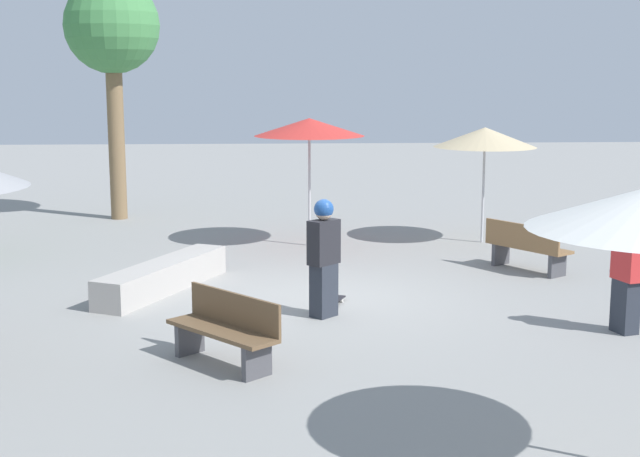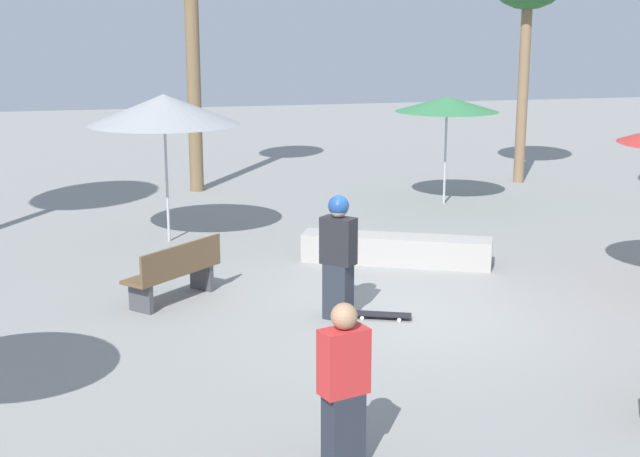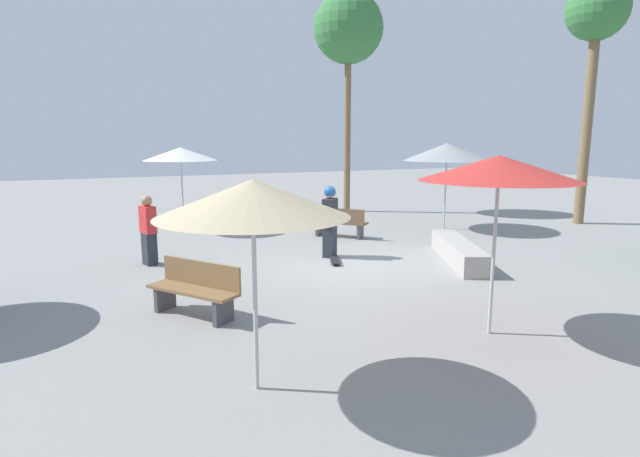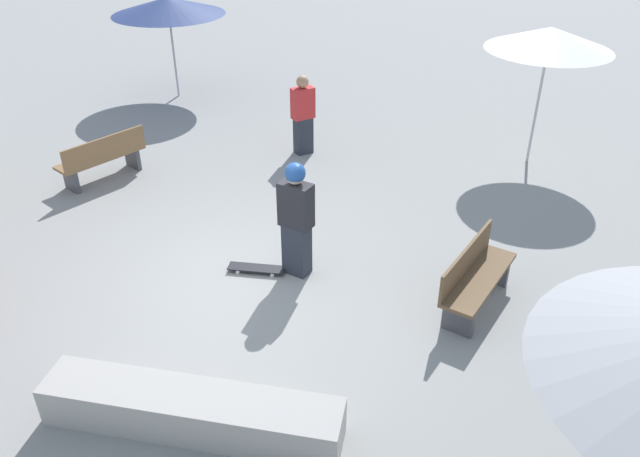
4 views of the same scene
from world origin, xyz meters
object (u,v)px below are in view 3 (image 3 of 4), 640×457
object	(u,v)px
skateboard	(335,260)
shade_umbrella_grey	(447,152)
bench_far	(195,289)
shade_umbrella_tan	(253,198)
skater_main	(330,219)
shade_umbrella_white	(181,154)
bystander_watching	(148,231)
bench_near	(339,223)
palm_tree_right	(348,30)
palm_tree_center_left	(597,20)
shade_umbrella_red	(499,168)
concrete_ledge	(458,251)

from	to	relation	value
skateboard	shade_umbrella_grey	distance (m)	6.04
bench_far	shade_umbrella_tan	size ratio (longest dim) A/B	0.67
skater_main	shade_umbrella_white	bearing A→B (deg)	-108.46
shade_umbrella_tan	skater_main	bearing A→B (deg)	-33.37
skater_main	bench_far	world-z (taller)	skater_main
skater_main	bystander_watching	distance (m)	4.09
bench_near	palm_tree_right	xyz separation A→B (m)	(4.61, -2.71, 6.29)
shade_umbrella_white	palm_tree_center_left	distance (m)	13.50
skateboard	bench_near	size ratio (longest dim) A/B	0.55
shade_umbrella_red	bystander_watching	distance (m)	7.56
shade_umbrella_tan	bystander_watching	xyz separation A→B (m)	(6.40, 0.41, -1.37)
palm_tree_right	shade_umbrella_tan	bearing A→B (deg)	147.92
bench_near	shade_umbrella_grey	size ratio (longest dim) A/B	0.56
skater_main	palm_tree_right	distance (m)	9.69
concrete_ledge	shade_umbrella_grey	xyz separation A→B (m)	(3.51, -2.42, 2.14)
bystander_watching	shade_umbrella_tan	bearing A→B (deg)	-12.81
shade_umbrella_red	shade_umbrella_tan	bearing A→B (deg)	92.30
bench_near	shade_umbrella_tan	world-z (taller)	shade_umbrella_tan
concrete_ledge	bench_near	xyz separation A→B (m)	(3.69, 1.17, 0.19)
shade_umbrella_grey	shade_umbrella_tan	xyz separation A→B (m)	(-7.25, 8.42, -0.24)
concrete_ledge	shade_umbrella_tan	xyz separation A→B (m)	(-3.75, 6.01, 1.90)
shade_umbrella_white	shade_umbrella_red	size ratio (longest dim) A/B	0.99
skateboard	bystander_watching	distance (m)	4.19
skater_main	shade_umbrella_white	xyz separation A→B (m)	(5.08, 2.51, 1.41)
palm_tree_center_left	palm_tree_right	world-z (taller)	palm_tree_right
skateboard	shade_umbrella_red	bearing A→B (deg)	24.36
bench_near	concrete_ledge	bearing A→B (deg)	-24.62
bench_near	bench_far	xyz separation A→B (m)	(-4.76, 4.98, 0.00)
shade_umbrella_grey	bystander_watching	world-z (taller)	shade_umbrella_grey
shade_umbrella_red	shade_umbrella_white	bearing A→B (deg)	13.50
shade_umbrella_grey	bystander_watching	bearing A→B (deg)	95.47
bench_near	palm_tree_right	bearing A→B (deg)	107.29
concrete_ledge	bench_far	xyz separation A→B (m)	(-1.07, 6.15, 0.19)
bench_near	shade_umbrella_white	size ratio (longest dim) A/B	0.59
shade_umbrella_tan	palm_tree_center_left	distance (m)	15.20
skateboard	shade_umbrella_tan	xyz separation A→B (m)	(-4.83, 3.40, 2.08)
concrete_ledge	shade_umbrella_grey	size ratio (longest dim) A/B	1.14
bystander_watching	concrete_ledge	bearing A→B (deg)	51.02
bystander_watching	shade_umbrella_white	bearing A→B (deg)	143.83
palm_tree_center_left	bench_far	bearing A→B (deg)	104.90
bystander_watching	palm_tree_right	bearing A→B (deg)	108.84
bench_far	bystander_watching	xyz separation A→B (m)	(3.72, 0.27, 0.35)
concrete_ledge	shade_umbrella_red	size ratio (longest dim) A/B	1.19
bench_far	palm_tree_center_left	distance (m)	15.04
skateboard	bench_far	bearing A→B (deg)	-35.88
bench_near	palm_tree_center_left	size ratio (longest dim) A/B	0.19
skater_main	palm_tree_center_left	world-z (taller)	palm_tree_center_left
concrete_ledge	shade_umbrella_grey	distance (m)	4.77
concrete_ledge	shade_umbrella_white	distance (m)	8.62
skater_main	concrete_ledge	distance (m)	3.03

